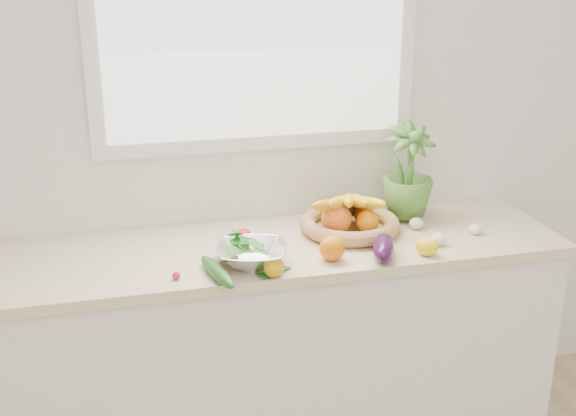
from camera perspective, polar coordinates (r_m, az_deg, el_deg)
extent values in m
cube|color=white|center=(2.91, -2.51, 7.57)|extent=(4.50, 0.02, 2.70)
cube|color=silver|center=(2.98, -1.05, -11.23)|extent=(2.20, 0.58, 0.86)
cube|color=beige|center=(2.78, -1.10, -3.25)|extent=(2.24, 0.62, 0.04)
cube|color=white|center=(2.84, -2.57, 15.42)|extent=(1.30, 0.03, 1.10)
cube|color=white|center=(2.82, -2.49, 15.39)|extent=(1.18, 0.01, 0.98)
sphere|color=orange|center=(2.61, 3.50, -3.19)|extent=(0.10, 0.10, 0.09)
ellipsoid|color=#F8B00D|center=(2.50, -1.14, -4.64)|extent=(0.07, 0.08, 0.06)
ellipsoid|color=#E09E0C|center=(2.49, -1.10, -4.71)|extent=(0.10, 0.11, 0.07)
ellipsoid|color=yellow|center=(2.71, 10.92, -3.02)|extent=(0.11, 0.11, 0.07)
sphere|color=red|center=(2.73, -3.55, -2.40)|extent=(0.08, 0.08, 0.07)
cube|color=tan|center=(2.58, -5.27, -4.30)|extent=(0.12, 0.09, 0.04)
ellipsoid|color=white|center=(2.95, 14.59, -1.61)|extent=(0.06, 0.06, 0.04)
ellipsoid|color=silver|center=(2.95, 10.10, -1.21)|extent=(0.07, 0.07, 0.05)
ellipsoid|color=white|center=(2.81, 11.79, -2.44)|extent=(0.06, 0.06, 0.05)
ellipsoid|color=#2B0D31|center=(2.65, 7.56, -3.12)|extent=(0.15, 0.22, 0.08)
ellipsoid|color=#1D5218|center=(2.49, -5.64, -5.01)|extent=(0.11, 0.28, 0.05)
sphere|color=red|center=(2.51, -8.83, -5.30)|extent=(0.03, 0.03, 0.03)
imported|color=#4C822F|center=(2.99, 9.46, 2.98)|extent=(0.26, 0.26, 0.39)
cylinder|color=#B0874E|center=(2.90, 4.87, -1.74)|extent=(0.43, 0.43, 0.01)
torus|color=tan|center=(2.89, 4.89, -1.23)|extent=(0.51, 0.51, 0.06)
sphere|color=orange|center=(2.83, 3.86, -0.85)|extent=(0.15, 0.15, 0.12)
sphere|color=orange|center=(2.85, 6.31, -1.08)|extent=(0.12, 0.12, 0.09)
sphere|color=#DC6406|center=(2.94, 6.01, -0.41)|extent=(0.11, 0.11, 0.09)
ellipsoid|color=black|center=(2.93, 4.29, -0.07)|extent=(0.12, 0.12, 0.12)
ellipsoid|color=orange|center=(2.82, 3.58, 0.19)|extent=(0.25, 0.18, 0.11)
ellipsoid|color=yellow|center=(2.83, 4.18, 0.48)|extent=(0.20, 0.24, 0.11)
ellipsoid|color=yellow|center=(2.84, 4.82, 0.62)|extent=(0.13, 0.27, 0.11)
ellipsoid|color=yellow|center=(2.85, 5.40, 0.59)|extent=(0.05, 0.27, 0.11)
ellipsoid|color=yellow|center=(2.86, 6.06, 0.41)|extent=(0.13, 0.27, 0.11)
cylinder|color=white|center=(2.57, -2.85, -4.50)|extent=(0.12, 0.12, 0.02)
imported|color=white|center=(2.55, -2.86, -3.66)|extent=(0.29, 0.29, 0.06)
ellipsoid|color=#175F19|center=(2.54, -2.88, -2.89)|extent=(0.22, 0.22, 0.08)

